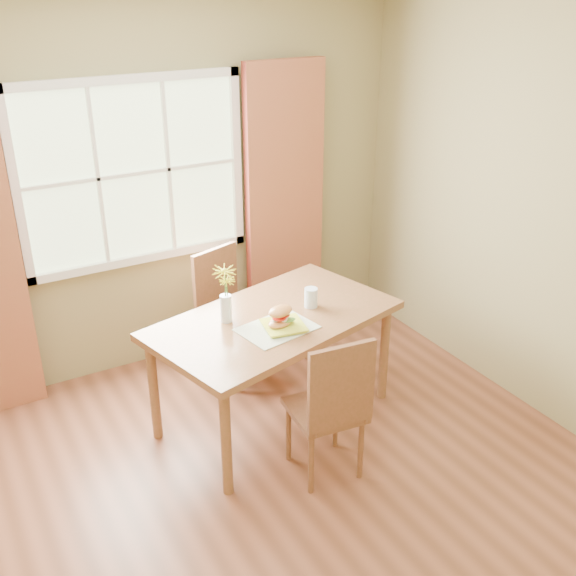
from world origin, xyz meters
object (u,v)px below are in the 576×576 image
(croissant_sandwich, at_px, (280,317))
(flower_vase, at_px, (225,289))
(chair_near, at_px, (332,403))
(chair_far, at_px, (226,308))
(dining_table, at_px, (274,327))
(water_glass, at_px, (311,298))

(croissant_sandwich, xyz_separation_m, flower_vase, (-0.25, 0.25, 0.14))
(chair_near, distance_m, flower_vase, 0.96)
(chair_far, xyz_separation_m, croissant_sandwich, (-0.01, -0.84, 0.31))
(dining_table, relative_size, croissant_sandwich, 8.71)
(chair_far, xyz_separation_m, flower_vase, (-0.26, -0.59, 0.46))
(chair_near, relative_size, croissant_sandwich, 4.82)
(flower_vase, bearing_deg, water_glass, -8.82)
(dining_table, distance_m, chair_far, 0.70)
(chair_far, bearing_deg, chair_near, -107.10)
(chair_near, height_order, chair_far, chair_far)
(chair_near, height_order, water_glass, chair_near)
(dining_table, xyz_separation_m, chair_far, (-0.03, 0.68, -0.15))
(croissant_sandwich, distance_m, flower_vase, 0.38)
(flower_vase, bearing_deg, dining_table, -18.01)
(dining_table, relative_size, flower_vase, 4.68)
(water_glass, bearing_deg, chair_near, -112.30)
(chair_far, bearing_deg, croissant_sandwich, -108.59)
(chair_near, xyz_separation_m, flower_vase, (-0.28, 0.80, 0.46))
(chair_far, relative_size, croissant_sandwich, 4.86)
(dining_table, distance_m, flower_vase, 0.43)
(chair_near, relative_size, water_glass, 7.36)
(chair_near, relative_size, flower_vase, 2.59)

